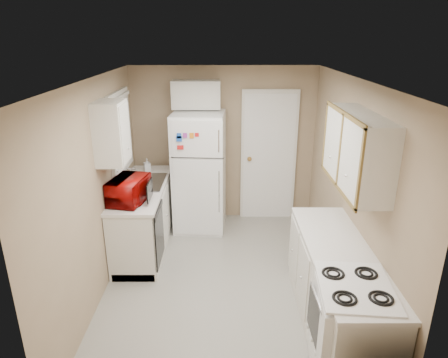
{
  "coord_description": "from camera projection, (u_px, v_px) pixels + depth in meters",
  "views": [
    {
      "loc": [
        -0.01,
        -4.1,
        2.84
      ],
      "look_at": [
        0.0,
        0.5,
        1.15
      ],
      "focal_mm": 32.0,
      "sensor_mm": 36.0,
      "label": 1
    }
  ],
  "objects": [
    {
      "name": "floor",
      "position": [
        224.0,
        282.0,
        4.83
      ],
      "size": [
        3.8,
        3.8,
        0.0
      ],
      "primitive_type": "plane",
      "color": "#B2AFA6",
      "rests_on": "ground"
    },
    {
      "name": "ceiling",
      "position": [
        224.0,
        79.0,
        4.0
      ],
      "size": [
        3.8,
        3.8,
        0.0
      ],
      "primitive_type": "plane",
      "color": "white",
      "rests_on": "floor"
    },
    {
      "name": "wall_left",
      "position": [
        98.0,
        190.0,
        4.41
      ],
      "size": [
        3.8,
        3.8,
        0.0
      ],
      "primitive_type": "plane",
      "color": "tan",
      "rests_on": "floor"
    },
    {
      "name": "wall_right",
      "position": [
        350.0,
        190.0,
        4.42
      ],
      "size": [
        3.8,
        3.8,
        0.0
      ],
      "primitive_type": "plane",
      "color": "tan",
      "rests_on": "floor"
    },
    {
      "name": "wall_back",
      "position": [
        224.0,
        145.0,
        6.2
      ],
      "size": [
        2.8,
        2.8,
        0.0
      ],
      "primitive_type": "plane",
      "color": "tan",
      "rests_on": "floor"
    },
    {
      "name": "wall_front",
      "position": [
        225.0,
        297.0,
        2.63
      ],
      "size": [
        2.8,
        2.8,
        0.0
      ],
      "primitive_type": "plane",
      "color": "tan",
      "rests_on": "floor"
    },
    {
      "name": "left_counter",
      "position": [
        144.0,
        217.0,
        5.52
      ],
      "size": [
        0.6,
        1.8,
        0.9
      ],
      "primitive_type": "cube",
      "color": "silver",
      "rests_on": "floor"
    },
    {
      "name": "dishwasher",
      "position": [
        159.0,
        235.0,
        4.94
      ],
      "size": [
        0.03,
        0.58,
        0.72
      ],
      "primitive_type": "cube",
      "color": "black",
      "rests_on": "floor"
    },
    {
      "name": "sink",
      "position": [
        144.0,
        185.0,
        5.52
      ],
      "size": [
        0.54,
        0.74,
        0.16
      ],
      "primitive_type": "cube",
      "color": "gray",
      "rests_on": "left_counter"
    },
    {
      "name": "microwave",
      "position": [
        129.0,
        190.0,
        4.82
      ],
      "size": [
        0.6,
        0.41,
        0.36
      ],
      "primitive_type": "imported",
      "rotation": [
        0.0,
        0.0,
        1.37
      ],
      "color": "#920805",
      "rests_on": "left_counter"
    },
    {
      "name": "soap_bottle",
      "position": [
        147.0,
        165.0,
        5.91
      ],
      "size": [
        0.12,
        0.12,
        0.2
      ],
      "primitive_type": "imported",
      "rotation": [
        0.0,
        0.0,
        0.4
      ],
      "color": "silver",
      "rests_on": "left_counter"
    },
    {
      "name": "window_blinds",
      "position": [
        121.0,
        133.0,
        5.26
      ],
      "size": [
        0.1,
        0.98,
        1.08
      ],
      "primitive_type": "cube",
      "color": "silver",
      "rests_on": "wall_left"
    },
    {
      "name": "upper_cabinet_left",
      "position": [
        111.0,
        133.0,
        4.41
      ],
      "size": [
        0.3,
        0.45,
        0.7
      ],
      "primitive_type": "cube",
      "color": "silver",
      "rests_on": "wall_left"
    },
    {
      "name": "refrigerator",
      "position": [
        200.0,
        172.0,
        5.93
      ],
      "size": [
        0.78,
        0.77,
        1.78
      ],
      "primitive_type": "cube",
      "rotation": [
        0.0,
        0.0,
        -0.07
      ],
      "color": "white",
      "rests_on": "floor"
    },
    {
      "name": "cabinet_over_fridge",
      "position": [
        196.0,
        94.0,
        5.78
      ],
      "size": [
        0.7,
        0.3,
        0.4
      ],
      "primitive_type": "cube",
      "color": "silver",
      "rests_on": "wall_back"
    },
    {
      "name": "interior_door",
      "position": [
        268.0,
        157.0,
        6.23
      ],
      "size": [
        0.86,
        0.06,
        2.08
      ],
      "primitive_type": "cube",
      "color": "white",
      "rests_on": "floor"
    },
    {
      "name": "right_counter",
      "position": [
        336.0,
        291.0,
        3.93
      ],
      "size": [
        0.6,
        2.0,
        0.9
      ],
      "primitive_type": "cube",
      "color": "silver",
      "rests_on": "floor"
    },
    {
      "name": "stove",
      "position": [
        349.0,
        333.0,
        3.39
      ],
      "size": [
        0.65,
        0.77,
        0.87
      ],
      "primitive_type": "cube",
      "rotation": [
        0.0,
        0.0,
        -0.09
      ],
      "color": "white",
      "rests_on": "floor"
    },
    {
      "name": "upper_cabinet_right",
      "position": [
        357.0,
        151.0,
        3.74
      ],
      "size": [
        0.3,
        1.2,
        0.7
      ],
      "primitive_type": "cube",
      "color": "silver",
      "rests_on": "wall_right"
    }
  ]
}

